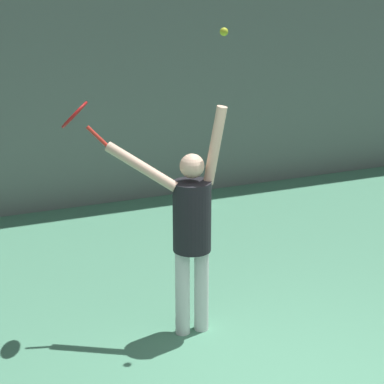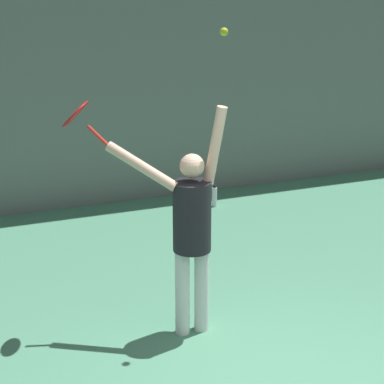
{
  "view_description": "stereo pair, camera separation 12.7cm",
  "coord_description": "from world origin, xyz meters",
  "px_view_note": "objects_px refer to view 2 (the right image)",
  "views": [
    {
      "loc": [
        -2.58,
        -3.6,
        3.14
      ],
      "look_at": [
        -0.37,
        1.56,
        1.33
      ],
      "focal_mm": 65.0,
      "sensor_mm": 36.0,
      "label": 1
    },
    {
      "loc": [
        -2.47,
        -3.65,
        3.14
      ],
      "look_at": [
        -0.37,
        1.56,
        1.33
      ],
      "focal_mm": 65.0,
      "sensor_mm": 36.0,
      "label": 2
    }
  ],
  "objects_px": {
    "tennis_racket": "(78,116)",
    "tennis_ball": "(224,32)",
    "tennis_player": "(191,225)",
    "water_bottle": "(214,197)"
  },
  "relations": [
    {
      "from": "water_bottle",
      "to": "tennis_player",
      "type": "bearing_deg",
      "value": -117.19
    },
    {
      "from": "tennis_racket",
      "to": "tennis_ball",
      "type": "distance_m",
      "value": 1.42
    },
    {
      "from": "tennis_player",
      "to": "tennis_ball",
      "type": "xyz_separation_m",
      "value": [
        0.26,
        -0.07,
        1.63
      ]
    },
    {
      "from": "water_bottle",
      "to": "tennis_ball",
      "type": "bearing_deg",
      "value": -112.8
    },
    {
      "from": "tennis_ball",
      "to": "water_bottle",
      "type": "xyz_separation_m",
      "value": [
        1.33,
        3.16,
        -2.52
      ]
    },
    {
      "from": "tennis_player",
      "to": "water_bottle",
      "type": "xyz_separation_m",
      "value": [
        1.59,
        3.09,
        -0.89
      ]
    },
    {
      "from": "tennis_racket",
      "to": "water_bottle",
      "type": "height_order",
      "value": "tennis_racket"
    },
    {
      "from": "tennis_ball",
      "to": "water_bottle",
      "type": "bearing_deg",
      "value": 67.2
    },
    {
      "from": "tennis_player",
      "to": "tennis_ball",
      "type": "bearing_deg",
      "value": -15.84
    },
    {
      "from": "tennis_player",
      "to": "tennis_racket",
      "type": "height_order",
      "value": "tennis_racket"
    }
  ]
}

